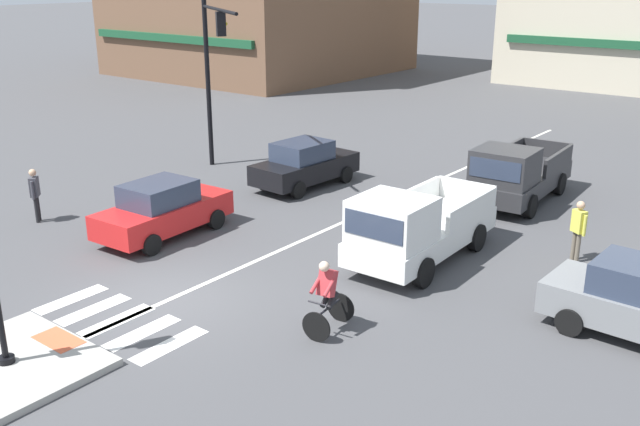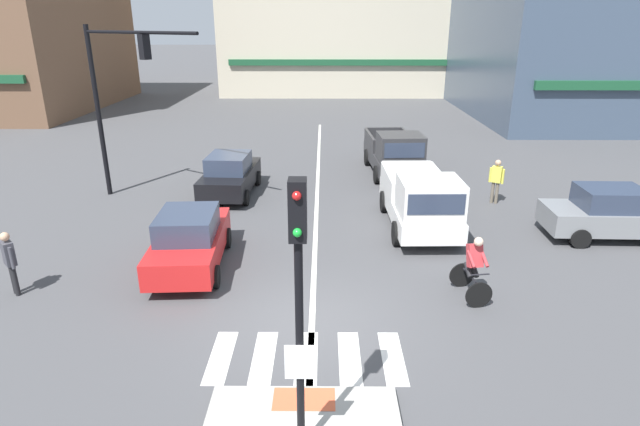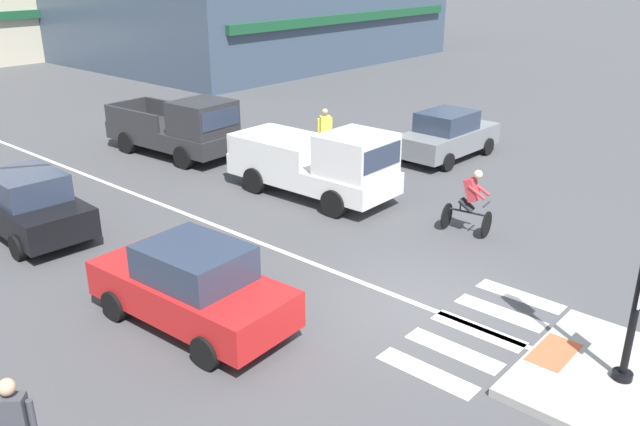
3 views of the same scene
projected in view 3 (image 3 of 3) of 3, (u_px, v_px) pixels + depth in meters
The scene contains 17 objects.
ground_plane at pixel (417, 307), 12.88m from camera, with size 300.00×300.00×0.00m, color #474749.
traffic_island at pixel (621, 382), 10.47m from camera, with size 3.30×2.94×0.15m, color #A3A099.
tactile_pad_front at pixel (554, 352), 11.13m from camera, with size 1.10×0.60×0.01m, color #DB5B38.
crosswalk_stripe_a at pixel (427, 372), 10.84m from camera, with size 0.44×1.80×0.01m, color silver.
crosswalk_stripe_b at pixel (454, 350), 11.45m from camera, with size 0.44×1.80×0.01m, color silver.
crosswalk_stripe_c at pixel (478, 330), 12.06m from camera, with size 0.44×1.80×0.01m, color silver.
crosswalk_stripe_d at pixel (500, 312), 12.67m from camera, with size 0.44×1.80×0.01m, color silver.
crosswalk_stripe_e at pixel (520, 296), 13.28m from camera, with size 0.44×1.80×0.01m, color silver.
lane_centre_line at pixel (132, 193), 19.09m from camera, with size 0.14×28.00×0.01m, color silver.
car_red_westbound_near at pixel (192, 286), 11.99m from camera, with size 2.02×4.19×1.64m.
car_black_westbound_far at pixel (27, 204), 15.96m from camera, with size 2.01×4.19×1.64m.
car_grey_cross_right at pixel (448, 135), 22.15m from camera, with size 4.15×1.94×1.64m.
pickup_truck_white_eastbound_mid at pixel (324, 166), 18.30m from camera, with size 2.14×5.14×2.08m.
pickup_truck_charcoal_eastbound_far at pixel (181, 129), 22.27m from camera, with size 2.28×5.20×2.08m.
cyclist at pixel (470, 200), 16.02m from camera, with size 0.80×1.17×1.68m.
pedestrian_at_curb_left at pixel (15, 425), 8.15m from camera, with size 0.41×0.42×1.67m.
pedestrian_waiting_far_side at pixel (325, 128), 22.33m from camera, with size 0.48×0.37×1.67m.
Camera 3 is at (-9.76, -6.02, 6.45)m, focal length 36.48 mm.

